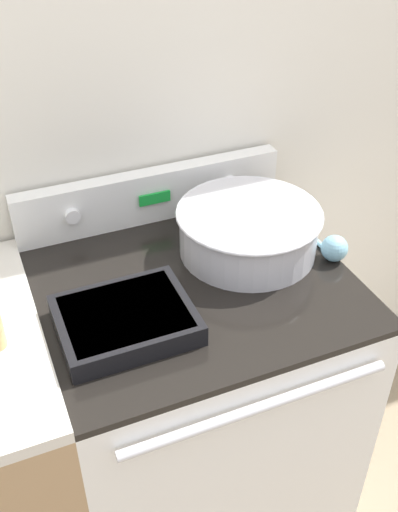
# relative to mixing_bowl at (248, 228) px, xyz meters

# --- Properties ---
(kitchen_wall) EXTENTS (8.00, 0.05, 2.50)m
(kitchen_wall) POSITION_rel_mixing_bowl_xyz_m (-0.18, 0.31, 0.24)
(kitchen_wall) COLOR silver
(kitchen_wall) RESTS_ON ground_plane
(stove_range) EXTENTS (0.77, 0.71, 0.94)m
(stove_range) POSITION_rel_mixing_bowl_xyz_m (-0.18, -0.07, -0.54)
(stove_range) COLOR white
(stove_range) RESTS_ON ground_plane
(control_panel) EXTENTS (0.77, 0.07, 0.15)m
(control_panel) POSITION_rel_mixing_bowl_xyz_m (-0.18, 0.25, 0.00)
(control_panel) COLOR white
(control_panel) RESTS_ON stove_range
(mixing_bowl) EXTENTS (0.38, 0.38, 0.12)m
(mixing_bowl) POSITION_rel_mixing_bowl_xyz_m (0.00, 0.00, 0.00)
(mixing_bowl) COLOR silver
(mixing_bowl) RESTS_ON stove_range
(casserole_dish) EXTENTS (0.30, 0.24, 0.05)m
(casserole_dish) POSITION_rel_mixing_bowl_xyz_m (-0.39, -0.17, -0.04)
(casserole_dish) COLOR black
(casserole_dish) RESTS_ON stove_range
(ladle) EXTENTS (0.07, 0.28, 0.07)m
(ladle) POSITION_rel_mixing_bowl_xyz_m (0.19, -0.11, -0.04)
(ladle) COLOR #7AB2C6
(ladle) RESTS_ON stove_range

